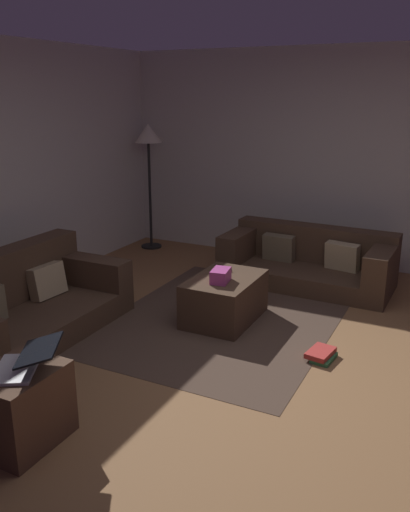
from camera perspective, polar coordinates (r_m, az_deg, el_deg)
name	(u,v)px	position (r m, az deg, el deg)	size (l,w,h in m)	color
ground_plane	(270,380)	(4.17, 6.95, -12.90)	(6.40, 6.40, 0.00)	brown
corner_partition	(366,160)	(6.71, 16.67, 9.71)	(0.12, 6.40, 2.60)	beige
couch_left	(22,305)	(5.03, -18.84, -4.94)	(1.84, 0.92, 0.72)	#473323
couch_right	(309,261)	(6.14, 10.96, -0.56)	(0.89, 1.87, 0.61)	#473323
ottoman	(225,299)	(5.07, 2.09, -4.55)	(0.83, 0.57, 0.42)	#473323
gift_box	(221,276)	(4.87, 1.66, -2.09)	(0.22, 0.15, 0.12)	#B23F8C
tv_remote	(224,269)	(5.20, 2.05, -1.42)	(0.05, 0.16, 0.02)	black
side_table	(20,406)	(3.57, -19.02, -14.85)	(0.52, 0.44, 0.49)	#4C3323
laptop	(25,362)	(3.41, -18.60, -10.60)	(0.50, 0.51, 0.17)	silver
book_stack	(322,355)	(4.52, 12.28, -10.18)	(0.29, 0.22, 0.07)	#387A47
corner_lamp	(148,143)	(7.28, -6.02, 11.84)	(0.36, 0.36, 1.68)	black
area_rug	(224,319)	(5.15, 2.06, -6.68)	(2.60, 2.00, 0.01)	#49362A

